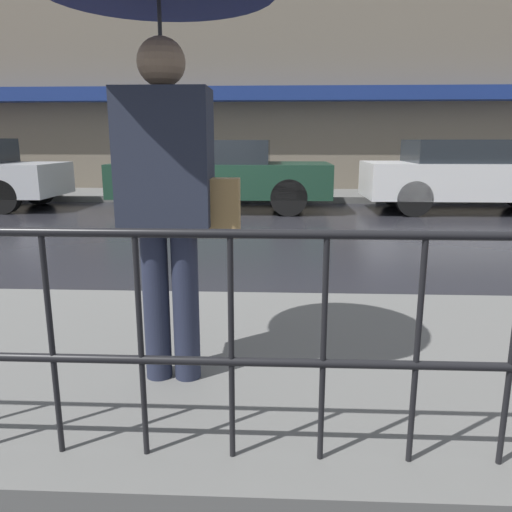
% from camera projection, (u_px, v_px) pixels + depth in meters
% --- Properties ---
extents(ground_plane, '(80.00, 80.00, 0.00)m').
position_uv_depth(ground_plane, '(200.00, 231.00, 8.06)').
color(ground_plane, black).
extents(sidewalk_near, '(28.00, 2.55, 0.15)m').
position_uv_depth(sidewalk_near, '(76.00, 361.00, 3.15)').
color(sidewalk_near, '#60605E').
rests_on(sidewalk_near, ground_plane).
extents(sidewalk_far, '(28.00, 2.03, 0.15)m').
position_uv_depth(sidewalk_far, '(229.00, 195.00, 12.68)').
color(sidewalk_far, '#60605E').
rests_on(sidewalk_far, ground_plane).
extents(lane_marking, '(25.20, 0.12, 0.01)m').
position_uv_depth(lane_marking, '(200.00, 231.00, 8.06)').
color(lane_marking, gold).
rests_on(lane_marking, ground_plane).
extents(building_storefront, '(28.00, 0.85, 5.48)m').
position_uv_depth(building_storefront, '(232.00, 90.00, 13.19)').
color(building_storefront, '#706656').
rests_on(building_storefront, ground_plane).
extents(pedestrian, '(1.12, 1.12, 2.21)m').
position_uv_depth(pedestrian, '(161.00, 40.00, 2.39)').
color(pedestrian, '#23283D').
rests_on(pedestrian, sidewalk_near).
extents(car_dark_green, '(4.45, 1.79, 1.44)m').
position_uv_depth(car_dark_green, '(220.00, 174.00, 10.37)').
color(car_dark_green, '#193828').
rests_on(car_dark_green, ground_plane).
extents(car_white, '(4.31, 1.71, 1.45)m').
position_uv_depth(car_white, '(470.00, 175.00, 10.14)').
color(car_white, silver).
rests_on(car_white, ground_plane).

